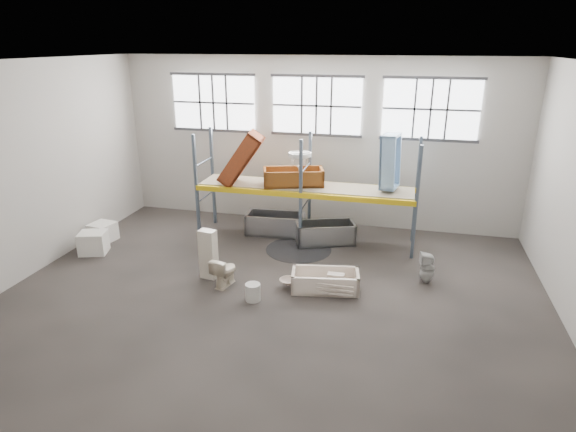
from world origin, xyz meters
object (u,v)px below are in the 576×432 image
(carton_near, at_px, (93,243))
(cistern_tall, at_px, (208,254))
(toilet_beige, at_px, (224,271))
(toilet_white, at_px, (427,268))
(blue_tub_upright, at_px, (390,162))
(steel_tub_left, at_px, (275,224))
(steel_tub_right, at_px, (325,233))
(bathtub_beige, at_px, (325,281))
(rust_tub_flat, at_px, (293,177))
(bucket, at_px, (253,292))

(carton_near, bearing_deg, cistern_tall, -9.32)
(toilet_beige, relative_size, toilet_white, 0.95)
(blue_tub_upright, bearing_deg, steel_tub_left, 177.44)
(cistern_tall, bearing_deg, steel_tub_right, 59.05)
(bathtub_beige, height_order, carton_near, carton_near)
(cistern_tall, distance_m, steel_tub_left, 3.23)
(steel_tub_left, height_order, rust_tub_flat, rust_tub_flat)
(toilet_beige, distance_m, toilet_white, 4.74)
(steel_tub_right, bearing_deg, carton_near, -159.71)
(rust_tub_flat, height_order, carton_near, rust_tub_flat)
(bucket, bearing_deg, steel_tub_left, 98.27)
(toilet_beige, xyz_separation_m, carton_near, (-4.07, 0.87, -0.06))
(rust_tub_flat, xyz_separation_m, blue_tub_upright, (2.60, 0.06, 0.57))
(cistern_tall, relative_size, steel_tub_left, 0.73)
(cistern_tall, bearing_deg, rust_tub_flat, 73.89)
(toilet_beige, distance_m, rust_tub_flat, 3.62)
(bucket, bearing_deg, toilet_white, 25.78)
(bathtub_beige, bearing_deg, rust_tub_flat, 107.11)
(toilet_beige, relative_size, cistern_tall, 0.59)
(toilet_white, relative_size, carton_near, 1.09)
(steel_tub_left, height_order, carton_near, steel_tub_left)
(toilet_white, xyz_separation_m, carton_near, (-8.63, -0.41, -0.08))
(cistern_tall, bearing_deg, bathtub_beige, 10.53)
(bathtub_beige, xyz_separation_m, carton_near, (-6.38, 0.52, 0.07))
(toilet_beige, distance_m, steel_tub_left, 3.41)
(toilet_beige, xyz_separation_m, rust_tub_flat, (0.87, 3.19, 1.46))
(blue_tub_upright, bearing_deg, cistern_tall, -143.19)
(steel_tub_left, distance_m, bucket, 3.95)
(steel_tub_right, bearing_deg, bucket, -105.42)
(rust_tub_flat, relative_size, carton_near, 2.41)
(toilet_white, distance_m, bucket, 4.12)
(bathtub_beige, bearing_deg, toilet_beige, 179.00)
(bathtub_beige, distance_m, toilet_beige, 2.34)
(steel_tub_left, relative_size, carton_near, 2.44)
(steel_tub_left, bearing_deg, steel_tub_right, -12.53)
(toilet_beige, xyz_separation_m, steel_tub_right, (1.83, 3.06, -0.06))
(toilet_beige, bearing_deg, steel_tub_left, -81.66)
(bathtub_beige, height_order, cistern_tall, cistern_tall)
(cistern_tall, bearing_deg, bucket, -21.23)
(cistern_tall, distance_m, bucket, 1.62)
(steel_tub_left, bearing_deg, toilet_beige, -94.76)
(steel_tub_left, relative_size, rust_tub_flat, 1.01)
(bucket, bearing_deg, carton_near, 164.34)
(toilet_beige, distance_m, steel_tub_right, 3.56)
(carton_near, bearing_deg, rust_tub_flat, 25.16)
(toilet_beige, height_order, rust_tub_flat, rust_tub_flat)
(toilet_white, distance_m, blue_tub_upright, 3.03)
(bucket, relative_size, carton_near, 0.57)
(toilet_beige, height_order, carton_near, toilet_beige)
(toilet_white, relative_size, steel_tub_right, 0.46)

